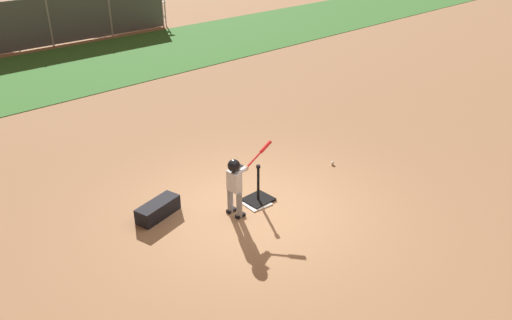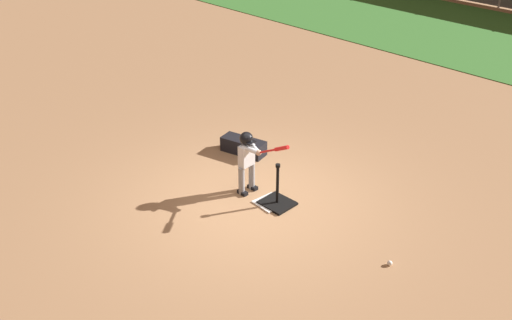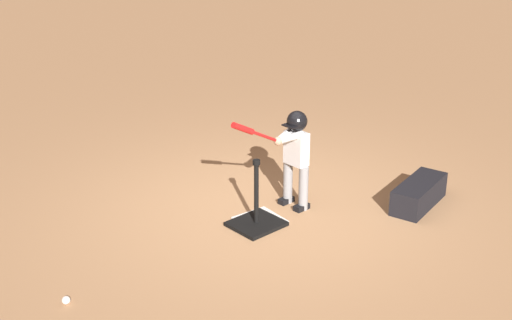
{
  "view_description": "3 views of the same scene",
  "coord_description": "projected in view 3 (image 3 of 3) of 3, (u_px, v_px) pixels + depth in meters",
  "views": [
    {
      "loc": [
        -5.24,
        -5.55,
        4.86
      ],
      "look_at": [
        0.18,
        0.12,
        0.92
      ],
      "focal_mm": 35.0,
      "sensor_mm": 36.0,
      "label": 1
    },
    {
      "loc": [
        5.78,
        -5.81,
        5.31
      ],
      "look_at": [
        0.14,
        -0.11,
        0.87
      ],
      "focal_mm": 42.0,
      "sensor_mm": 36.0,
      "label": 2
    },
    {
      "loc": [
        4.75,
        5.07,
        3.46
      ],
      "look_at": [
        0.22,
        0.1,
        0.68
      ],
      "focal_mm": 50.0,
      "sensor_mm": 36.0,
      "label": 3
    }
  ],
  "objects": [
    {
      "name": "batter_child",
      "position": [
        294.0,
        148.0,
        7.56
      ],
      "size": [
        1.01,
        0.34,
        1.18
      ],
      "color": "gray",
      "rests_on": "ground_plane"
    },
    {
      "name": "equipment_bag",
      "position": [
        419.0,
        194.0,
        7.8
      ],
      "size": [
        0.89,
        0.5,
        0.28
      ],
      "primitive_type": "cube",
      "rotation": [
        0.0,
        0.0,
        0.23
      ],
      "color": "black",
      "rests_on": "ground_plane"
    },
    {
      "name": "batting_tee",
      "position": [
        256.0,
        218.0,
        7.38
      ],
      "size": [
        0.51,
        0.46,
        0.74
      ],
      "color": "black",
      "rests_on": "ground_plane"
    },
    {
      "name": "baseball",
      "position": [
        66.0,
        300.0,
        6.07
      ],
      "size": [
        0.07,
        0.07,
        0.07
      ],
      "primitive_type": "sphere",
      "color": "white",
      "rests_on": "ground_plane"
    },
    {
      "name": "ground_plane",
      "position": [
        265.0,
        210.0,
        7.74
      ],
      "size": [
        90.0,
        90.0,
        0.0
      ],
      "primitive_type": "plane",
      "color": "#AD7F56"
    },
    {
      "name": "home_plate",
      "position": [
        260.0,
        220.0,
        7.51
      ],
      "size": [
        0.48,
        0.48,
        0.02
      ],
      "primitive_type": "cube",
      "rotation": [
        0.0,
        0.0,
        -0.1
      ],
      "color": "white",
      "rests_on": "ground_plane"
    }
  ]
}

